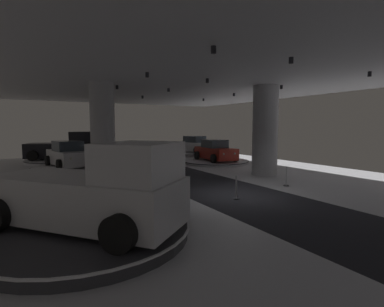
{
  "coord_description": "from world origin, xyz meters",
  "views": [
    {
      "loc": [
        -8.06,
        -10.17,
        3.03
      ],
      "look_at": [
        0.54,
        5.1,
        1.4
      ],
      "focal_mm": 27.49,
      "sensor_mm": 36.0,
      "label": 1
    }
  ],
  "objects_px": {
    "pickup_truck_near_left": "(94,193)",
    "display_car_far_right": "(215,151)",
    "display_platform_far_right": "(215,161)",
    "column_right": "(265,131)",
    "display_car_deep_right": "(194,145)",
    "display_platform_deep_left": "(62,160)",
    "column_left": "(103,131)",
    "display_car_far_left": "(69,155)",
    "pickup_truck_deep_left": "(65,148)",
    "display_platform_near_left": "(86,231)",
    "display_platform_far_left": "(69,169)",
    "visitor_walking_near": "(157,153)",
    "display_platform_deep_right": "(194,153)",
    "visitor_walking_far": "(150,157)"
  },
  "relations": [
    {
      "from": "display_car_far_left",
      "to": "display_car_far_right",
      "type": "bearing_deg",
      "value": -4.97
    },
    {
      "from": "display_platform_far_left",
      "to": "display_platform_deep_left",
      "type": "bearing_deg",
      "value": 89.07
    },
    {
      "from": "display_car_far_right",
      "to": "display_car_far_left",
      "type": "bearing_deg",
      "value": 175.03
    },
    {
      "from": "column_right",
      "to": "display_platform_deep_right",
      "type": "height_order",
      "value": "column_right"
    },
    {
      "from": "display_car_far_right",
      "to": "visitor_walking_far",
      "type": "distance_m",
      "value": 6.34
    },
    {
      "from": "display_platform_far_left",
      "to": "display_car_far_right",
      "type": "bearing_deg",
      "value": -4.82
    },
    {
      "from": "column_left",
      "to": "visitor_walking_near",
      "type": "xyz_separation_m",
      "value": [
        5.02,
        4.02,
        -1.84
      ]
    },
    {
      "from": "pickup_truck_near_left",
      "to": "display_car_far_right",
      "type": "distance_m",
      "value": 17.03
    },
    {
      "from": "column_left",
      "to": "visitor_walking_near",
      "type": "height_order",
      "value": "column_left"
    },
    {
      "from": "pickup_truck_deep_left",
      "to": "display_car_far_left",
      "type": "xyz_separation_m",
      "value": [
        -0.4,
        -5.72,
        -0.09
      ]
    },
    {
      "from": "column_right",
      "to": "visitor_walking_near",
      "type": "distance_m",
      "value": 8.92
    },
    {
      "from": "display_platform_deep_right",
      "to": "column_right",
      "type": "bearing_deg",
      "value": -100.27
    },
    {
      "from": "column_left",
      "to": "pickup_truck_deep_left",
      "type": "bearing_deg",
      "value": 96.49
    },
    {
      "from": "column_left",
      "to": "visitor_walking_far",
      "type": "bearing_deg",
      "value": 21.99
    },
    {
      "from": "visitor_walking_near",
      "to": "visitor_walking_far",
      "type": "distance_m",
      "value": 3.06
    },
    {
      "from": "display_car_deep_right",
      "to": "display_platform_deep_left",
      "type": "height_order",
      "value": "display_car_deep_right"
    },
    {
      "from": "column_left",
      "to": "display_platform_deep_right",
      "type": "height_order",
      "value": "column_left"
    },
    {
      "from": "pickup_truck_deep_left",
      "to": "display_platform_far_left",
      "type": "bearing_deg",
      "value": -93.95
    },
    {
      "from": "display_platform_far_right",
      "to": "display_car_deep_right",
      "type": "height_order",
      "value": "display_car_deep_right"
    },
    {
      "from": "display_car_far_left",
      "to": "pickup_truck_deep_left",
      "type": "bearing_deg",
      "value": 85.98
    },
    {
      "from": "display_platform_deep_right",
      "to": "display_car_deep_right",
      "type": "xyz_separation_m",
      "value": [
        0.01,
        -0.03,
        0.9
      ]
    },
    {
      "from": "display_platform_far_right",
      "to": "display_platform_deep_right",
      "type": "distance_m",
      "value": 6.87
    },
    {
      "from": "column_right",
      "to": "visitor_walking_near",
      "type": "relative_size",
      "value": 3.46
    },
    {
      "from": "column_left",
      "to": "display_car_far_right",
      "type": "bearing_deg",
      "value": 15.63
    },
    {
      "from": "column_left",
      "to": "display_platform_far_left",
      "type": "xyz_separation_m",
      "value": [
        -1.46,
        3.64,
        -2.56
      ]
    },
    {
      "from": "display_platform_far_right",
      "to": "column_right",
      "type": "bearing_deg",
      "value": -95.78
    },
    {
      "from": "display_platform_near_left",
      "to": "display_car_deep_right",
      "type": "xyz_separation_m",
      "value": [
        13.93,
        18.43,
        0.89
      ]
    },
    {
      "from": "column_left",
      "to": "display_car_far_right",
      "type": "height_order",
      "value": "column_left"
    },
    {
      "from": "display_platform_far_right",
      "to": "visitor_walking_near",
      "type": "relative_size",
      "value": 3.43
    },
    {
      "from": "display_car_deep_right",
      "to": "column_right",
      "type": "bearing_deg",
      "value": -100.32
    },
    {
      "from": "display_car_deep_right",
      "to": "visitor_walking_near",
      "type": "height_order",
      "value": "display_car_deep_right"
    },
    {
      "from": "column_right",
      "to": "display_platform_deep_left",
      "type": "distance_m",
      "value": 17.01
    },
    {
      "from": "display_platform_far_right",
      "to": "visitor_walking_far",
      "type": "xyz_separation_m",
      "value": [
        -6.2,
        -1.28,
        0.78
      ]
    },
    {
      "from": "display_platform_near_left",
      "to": "pickup_truck_deep_left",
      "type": "height_order",
      "value": "pickup_truck_deep_left"
    },
    {
      "from": "column_left",
      "to": "display_car_far_left",
      "type": "xyz_separation_m",
      "value": [
        -1.47,
        3.67,
        -1.63
      ]
    },
    {
      "from": "display_car_far_right",
      "to": "display_car_deep_right",
      "type": "relative_size",
      "value": 0.96
    },
    {
      "from": "pickup_truck_near_left",
      "to": "display_platform_far_right",
      "type": "height_order",
      "value": "pickup_truck_near_left"
    },
    {
      "from": "display_platform_far_right",
      "to": "display_platform_near_left",
      "type": "bearing_deg",
      "value": -135.94
    },
    {
      "from": "display_car_far_right",
      "to": "visitor_walking_far",
      "type": "bearing_deg",
      "value": -168.1
    },
    {
      "from": "column_right",
      "to": "display_car_far_left",
      "type": "distance_m",
      "value": 12.93
    },
    {
      "from": "display_platform_near_left",
      "to": "display_platform_far_left",
      "type": "xyz_separation_m",
      "value": [
        1.09,
        12.78,
        0.01
      ]
    },
    {
      "from": "display_car_deep_right",
      "to": "display_platform_far_left",
      "type": "distance_m",
      "value": 14.05
    },
    {
      "from": "display_car_far_right",
      "to": "pickup_truck_deep_left",
      "type": "height_order",
      "value": "pickup_truck_deep_left"
    },
    {
      "from": "column_right",
      "to": "display_platform_far_left",
      "type": "xyz_separation_m",
      "value": [
        -10.46,
        7.38,
        -2.56
      ]
    },
    {
      "from": "display_car_deep_right",
      "to": "pickup_truck_deep_left",
      "type": "xyz_separation_m",
      "value": [
        -12.44,
        0.1,
        0.13
      ]
    },
    {
      "from": "pickup_truck_deep_left",
      "to": "display_platform_deep_left",
      "type": "bearing_deg",
      "value": 159.96
    },
    {
      "from": "column_right",
      "to": "display_platform_far_right",
      "type": "height_order",
      "value": "column_right"
    },
    {
      "from": "display_car_far_right",
      "to": "visitor_walking_near",
      "type": "distance_m",
      "value": 4.82
    },
    {
      "from": "visitor_walking_near",
      "to": "visitor_walking_far",
      "type": "relative_size",
      "value": 1.0
    },
    {
      "from": "column_left",
      "to": "display_platform_near_left",
      "type": "relative_size",
      "value": 0.97
    }
  ]
}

